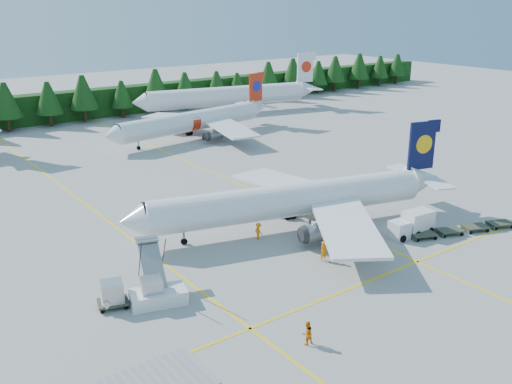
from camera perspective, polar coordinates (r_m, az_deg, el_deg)
ground at (r=57.15m, az=7.37°, el=-6.37°), size 320.00×320.00×0.00m
taxi_stripe_a at (r=65.79m, az=-13.96°, el=-3.35°), size 0.25×120.00×0.01m
taxi_stripe_b at (r=74.96m, az=0.21°, el=-0.04°), size 0.25×120.00×0.01m
taxi_stripe_cross at (r=53.45m, az=11.83°, el=-8.48°), size 80.00×0.25×0.01m
treeline_hedge at (r=126.23m, az=-19.28°, el=8.02°), size 220.00×4.00×6.00m
airliner_navy at (r=62.00m, az=2.79°, el=-0.97°), size 36.20×29.40×10.74m
airliner_red at (r=104.26m, az=-6.75°, el=6.95°), size 35.72×29.19×10.43m
airliner_far_right at (r=127.75m, az=-3.43°, el=9.54°), size 42.32×12.10×12.44m
airstairs at (r=49.00m, az=-9.84°, el=-9.80°), size 5.12×6.95×4.17m
service_truck at (r=63.34m, az=15.27°, el=-3.11°), size 5.39×2.28×2.54m
dolly_train at (r=65.95m, az=19.96°, el=-3.43°), size 12.55×5.58×0.15m
uld_pair at (r=48.65m, az=-12.28°, el=-9.68°), size 5.76×3.97×1.90m
crew_a at (r=55.69m, az=6.79°, el=-5.91°), size 0.77×0.55×2.01m
crew_b at (r=43.06m, az=5.13°, el=-13.86°), size 0.96×0.78×1.86m
crew_c at (r=60.22m, az=0.25°, el=-3.93°), size 0.51×0.75×1.81m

